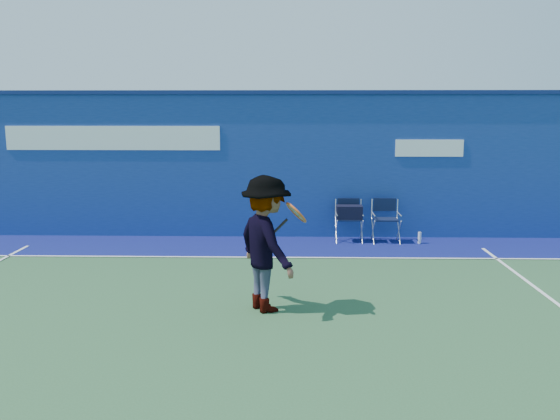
{
  "coord_description": "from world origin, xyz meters",
  "views": [
    {
      "loc": [
        0.79,
        -7.36,
        2.72
      ],
      "look_at": [
        0.56,
        2.6,
        1.0
      ],
      "focal_mm": 38.0,
      "sensor_mm": 36.0,
      "label": 1
    }
  ],
  "objects_px": {
    "water_bottle": "(420,238)",
    "directors_chair_left": "(349,224)",
    "directors_chair_right": "(386,229)",
    "tennis_player": "(266,244)"
  },
  "relations": [
    {
      "from": "tennis_player",
      "to": "water_bottle",
      "type": "bearing_deg",
      "value": 54.11
    },
    {
      "from": "directors_chair_left",
      "to": "directors_chair_right",
      "type": "xyz_separation_m",
      "value": [
        0.75,
        -0.03,
        -0.09
      ]
    },
    {
      "from": "directors_chair_right",
      "to": "tennis_player",
      "type": "distance_m",
      "value": 4.78
    },
    {
      "from": "water_bottle",
      "to": "tennis_player",
      "type": "relative_size",
      "value": 0.13
    },
    {
      "from": "directors_chair_left",
      "to": "water_bottle",
      "type": "distance_m",
      "value": 1.45
    },
    {
      "from": "water_bottle",
      "to": "directors_chair_left",
      "type": "bearing_deg",
      "value": 173.81
    },
    {
      "from": "directors_chair_right",
      "to": "water_bottle",
      "type": "height_order",
      "value": "directors_chair_right"
    },
    {
      "from": "directors_chair_left",
      "to": "tennis_player",
      "type": "relative_size",
      "value": 0.47
    },
    {
      "from": "water_bottle",
      "to": "tennis_player",
      "type": "distance_m",
      "value": 5.05
    },
    {
      "from": "directors_chair_right",
      "to": "tennis_player",
      "type": "xyz_separation_m",
      "value": [
        -2.25,
        -4.17,
        0.65
      ]
    }
  ]
}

